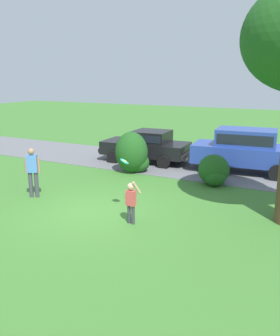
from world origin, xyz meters
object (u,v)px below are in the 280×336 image
Objects in this scene: adult_onlooker at (33,170)px; child_thrower at (131,200)px; frisbee at (125,161)px; parked_suv at (246,148)px; parked_sedan at (147,145)px.

child_thrower is at bearing -6.66° from adult_onlooker.
child_thrower is at bearing -48.72° from frisbee.
parked_suv is 2.78× the size of adult_onlooker.
frisbee is (-2.30, -6.60, 0.56)m from parked_suv.
parked_suv is 8.95m from adult_onlooker.
parked_suv reaches higher than child_thrower.
adult_onlooker reaches higher than child_thrower.
adult_onlooker is at bearing 173.34° from child_thrower.
frisbee is 0.17× the size of adult_onlooker.
parked_sedan is at bearing 112.65° from child_thrower.
adult_onlooker is (-1.18, -6.60, 0.13)m from parked_sedan.
parked_suv is (4.69, 0.16, 0.23)m from parked_sedan.
frisbee is at bearing 2.61° from adult_onlooker.
parked_sedan is at bearing -178.06° from parked_suv.
parked_suv is at bearing 70.77° from frisbee.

